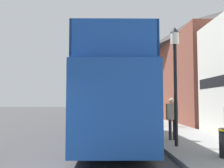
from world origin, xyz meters
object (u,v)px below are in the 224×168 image
pedestrian_third (172,115)px  lamp_post_second (142,78)px  lamp_post_third (130,89)px  parked_car_ahead_of_bus (117,116)px  tour_bus (112,100)px  lamp_post_nearest (175,63)px

pedestrian_third → lamp_post_second: bearing=91.9°
lamp_post_third → parked_car_ahead_of_bus: bearing=-103.5°
tour_bus → parked_car_ahead_of_bus: size_ratio=2.43×
tour_bus → lamp_post_nearest: size_ratio=2.18×
pedestrian_third → lamp_post_nearest: (-0.27, -1.60, 2.02)m
lamp_post_nearest → lamp_post_second: size_ratio=0.91×
pedestrian_third → parked_car_ahead_of_bus: bearing=102.7°
tour_bus → pedestrian_third: tour_bus is taller
pedestrian_third → lamp_post_nearest: bearing=-99.6°
tour_bus → pedestrian_third: (2.60, -0.34, -0.65)m
parked_car_ahead_of_bus → lamp_post_second: (1.71, -1.48, 2.84)m
lamp_post_second → tour_bus: bearing=-109.0°
parked_car_ahead_of_bus → lamp_post_third: size_ratio=0.93×
pedestrian_third → lamp_post_nearest: size_ratio=0.40×
parked_car_ahead_of_bus → lamp_post_third: lamp_post_third is taller
lamp_post_second → lamp_post_nearest: bearing=-90.2°
parked_car_ahead_of_bus → lamp_post_nearest: lamp_post_nearest is taller
tour_bus → lamp_post_nearest: (2.33, -1.94, 1.37)m
tour_bus → lamp_post_second: bearing=72.0°
pedestrian_third → lamp_post_second: 7.54m
lamp_post_nearest → lamp_post_second: bearing=89.8°
tour_bus → lamp_post_second: (2.36, 6.84, 1.63)m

